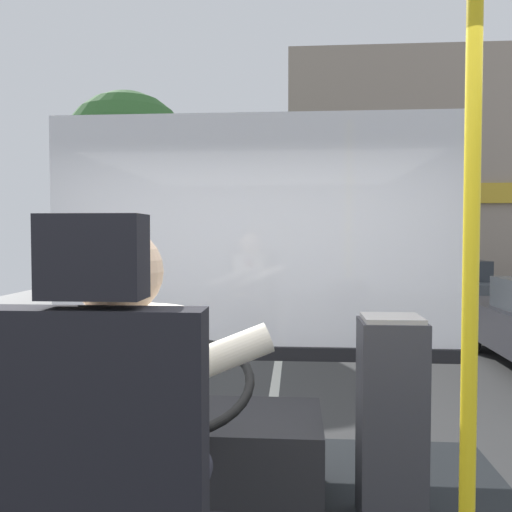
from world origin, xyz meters
TOP-DOWN VIEW (x-y plane):
  - ground at (0.00, 8.80)m, footprint 18.00×44.00m
  - bus_driver at (-0.17, -0.27)m, footprint 0.75×0.58m
  - steering_console at (-0.17, 0.80)m, footprint 1.10×0.98m
  - handrail_pole at (0.73, -0.08)m, footprint 0.04×0.04m
  - fare_box at (0.66, 0.70)m, footprint 0.27×0.25m
  - windshield_panel at (0.00, 1.62)m, footprint 2.50×0.08m
  - street_tree at (-3.93, 11.55)m, footprint 3.21×3.21m
  - shop_building at (4.84, 17.36)m, footprint 9.63×4.94m
  - parked_car_charcoal at (3.97, 12.07)m, footprint 1.80×4.18m

SIDE VIEW (x-z plane):
  - ground at x=0.00m, z-range -0.05..0.00m
  - parked_car_charcoal at x=3.97m, z-range 0.02..1.36m
  - steering_console at x=-0.17m, z-range 0.55..1.34m
  - fare_box at x=0.66m, z-range 0.72..1.60m
  - bus_driver at x=-0.17m, z-range 1.02..1.86m
  - windshield_panel at x=0.00m, z-range 1.03..2.51m
  - handrail_pole at x=0.73m, z-range 0.72..2.98m
  - shop_building at x=4.84m, z-range 0.00..7.66m
  - street_tree at x=-3.93m, z-range 1.12..6.59m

